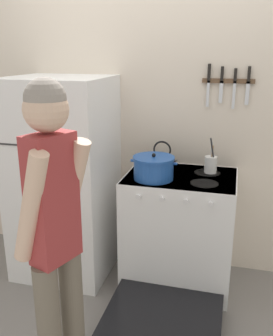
{
  "coord_description": "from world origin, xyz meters",
  "views": [
    {
      "loc": [
        0.66,
        -2.91,
        1.76
      ],
      "look_at": [
        -0.0,
        -0.45,
        0.96
      ],
      "focal_mm": 40.0,
      "sensor_mm": 36.0,
      "label": 1
    }
  ],
  "objects_px": {
    "refrigerator": "(64,178)",
    "stove_range": "(178,232)",
    "tea_kettle": "(162,161)",
    "utensil_jar": "(211,164)",
    "dutch_oven_pot": "(154,168)",
    "person": "(55,233)"
  },
  "relations": [
    {
      "from": "refrigerator",
      "to": "utensil_jar",
      "type": "relative_size",
      "value": 5.84
    },
    {
      "from": "refrigerator",
      "to": "tea_kettle",
      "type": "distance_m",
      "value": 0.79
    },
    {
      "from": "refrigerator",
      "to": "stove_range",
      "type": "height_order",
      "value": "refrigerator"
    },
    {
      "from": "utensil_jar",
      "to": "refrigerator",
      "type": "bearing_deg",
      "value": -171.45
    },
    {
      "from": "dutch_oven_pot",
      "to": "utensil_jar",
      "type": "bearing_deg",
      "value": 33.06
    },
    {
      "from": "refrigerator",
      "to": "dutch_oven_pot",
      "type": "xyz_separation_m",
      "value": [
        0.74,
        -0.08,
        0.17
      ]
    },
    {
      "from": "refrigerator",
      "to": "stove_range",
      "type": "distance_m",
      "value": 0.99
    },
    {
      "from": "refrigerator",
      "to": "utensil_jar",
      "type": "xyz_separation_m",
      "value": [
        1.13,
        0.17,
        0.16
      ]
    },
    {
      "from": "stove_range",
      "to": "person",
      "type": "height_order",
      "value": "person"
    },
    {
      "from": "refrigerator",
      "to": "utensil_jar",
      "type": "bearing_deg",
      "value": 8.55
    },
    {
      "from": "dutch_oven_pot",
      "to": "utensil_jar",
      "type": "relative_size",
      "value": 1.25
    },
    {
      "from": "refrigerator",
      "to": "tea_kettle",
      "type": "bearing_deg",
      "value": 12.18
    },
    {
      "from": "stove_range",
      "to": "refrigerator",
      "type": "bearing_deg",
      "value": -179.8
    },
    {
      "from": "stove_range",
      "to": "tea_kettle",
      "type": "height_order",
      "value": "tea_kettle"
    },
    {
      "from": "utensil_jar",
      "to": "dutch_oven_pot",
      "type": "bearing_deg",
      "value": -146.94
    },
    {
      "from": "utensil_jar",
      "to": "person",
      "type": "xyz_separation_m",
      "value": [
        -0.62,
        -1.31,
        -0.0
      ]
    },
    {
      "from": "dutch_oven_pot",
      "to": "tea_kettle",
      "type": "relative_size",
      "value": 1.49
    },
    {
      "from": "stove_range",
      "to": "tea_kettle",
      "type": "bearing_deg",
      "value": 136.24
    },
    {
      "from": "tea_kettle",
      "to": "utensil_jar",
      "type": "height_order",
      "value": "utensil_jar"
    },
    {
      "from": "tea_kettle",
      "to": "stove_range",
      "type": "bearing_deg",
      "value": -43.76
    },
    {
      "from": "refrigerator",
      "to": "person",
      "type": "relative_size",
      "value": 0.95
    },
    {
      "from": "utensil_jar",
      "to": "person",
      "type": "height_order",
      "value": "person"
    }
  ]
}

